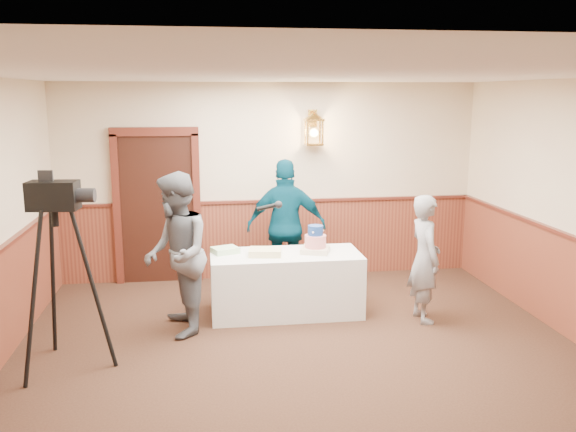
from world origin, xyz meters
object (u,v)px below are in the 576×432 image
(interviewer, at_px, (176,255))
(assistant_p, at_px, (286,227))
(sheet_cake_yellow, at_px, (265,252))
(sheet_cake_green, at_px, (225,250))
(tv_camera_rig, at_px, (60,286))
(baker, at_px, (425,258))
(display_table, at_px, (286,283))
(tiered_cake, at_px, (315,242))

(interviewer, bearing_deg, assistant_p, 125.47)
(sheet_cake_yellow, distance_m, interviewer, 1.11)
(sheet_cake_green, xyz_separation_m, interviewer, (-0.55, -0.59, 0.12))
(assistant_p, distance_m, tv_camera_rig, 3.19)
(baker, xyz_separation_m, tv_camera_rig, (-3.92, -0.74, 0.08))
(display_table, distance_m, baker, 1.68)
(assistant_p, xyz_separation_m, tv_camera_rig, (-2.47, -2.03, -0.07))
(display_table, height_order, tv_camera_rig, tv_camera_rig)
(tv_camera_rig, bearing_deg, sheet_cake_yellow, 34.20)
(baker, distance_m, assistant_p, 1.94)
(display_table, xyz_separation_m, interviewer, (-1.27, -0.46, 0.53))
(display_table, distance_m, assistant_p, 0.99)
(baker, bearing_deg, sheet_cake_green, 73.37)
(tiered_cake, xyz_separation_m, sheet_cake_green, (-1.08, 0.13, -0.10))
(baker, bearing_deg, tiered_cake, 66.84)
(tiered_cake, xyz_separation_m, baker, (1.21, -0.46, -0.13))
(sheet_cake_yellow, distance_m, tv_camera_rig, 2.39)
(assistant_p, bearing_deg, display_table, 87.21)
(display_table, relative_size, interviewer, 0.99)
(interviewer, relative_size, baker, 1.20)
(sheet_cake_yellow, bearing_deg, interviewer, -157.81)
(sheet_cake_yellow, xyz_separation_m, baker, (1.83, -0.41, -0.04))
(baker, xyz_separation_m, assistant_p, (-1.45, 1.28, 0.15))
(display_table, xyz_separation_m, baker, (1.57, -0.46, 0.38))
(baker, distance_m, tv_camera_rig, 3.99)
(tiered_cake, height_order, interviewer, interviewer)
(sheet_cake_yellow, bearing_deg, sheet_cake_green, 159.53)
(tiered_cake, distance_m, interviewer, 1.70)
(display_table, distance_m, sheet_cake_green, 0.84)
(tiered_cake, distance_m, baker, 1.30)
(sheet_cake_green, bearing_deg, display_table, -10.12)
(baker, bearing_deg, interviewer, 87.80)
(display_table, relative_size, sheet_cake_green, 6.06)
(display_table, xyz_separation_m, sheet_cake_yellow, (-0.25, -0.05, 0.41))
(tiered_cake, bearing_deg, interviewer, -164.12)
(display_table, xyz_separation_m, tv_camera_rig, (-2.34, -1.20, 0.45))
(tiered_cake, xyz_separation_m, tv_camera_rig, (-2.71, -1.20, -0.05))
(sheet_cake_green, relative_size, baker, 0.20)
(assistant_p, bearing_deg, baker, 144.27)
(tiered_cake, relative_size, tv_camera_rig, 0.22)
(sheet_cake_yellow, bearing_deg, tv_camera_rig, -151.11)
(baker, height_order, tv_camera_rig, tv_camera_rig)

